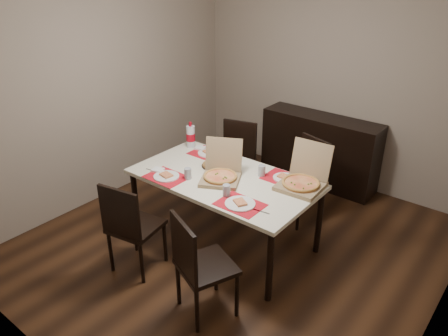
{
  "coord_description": "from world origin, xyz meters",
  "views": [
    {
      "loc": [
        2.24,
        -2.99,
        2.71
      ],
      "look_at": [
        -0.12,
        -0.03,
        0.85
      ],
      "focal_mm": 35.0,
      "sensor_mm": 36.0,
      "label": 1
    }
  ],
  "objects_px": {
    "chair_near_left": "(130,224)",
    "chair_far_left": "(236,157)",
    "sideboard": "(319,150)",
    "soda_bottle": "(191,137)",
    "chair_far_right": "(306,176)",
    "pizza_box_center": "(221,174)",
    "dip_bowl": "(235,171)",
    "chair_near_right": "(198,263)",
    "dining_table": "(224,183)"
  },
  "relations": [
    {
      "from": "chair_near_left",
      "to": "chair_far_left",
      "type": "bearing_deg",
      "value": 94.3
    },
    {
      "from": "chair_near_right",
      "to": "dining_table",
      "type": "bearing_deg",
      "value": 117.27
    },
    {
      "from": "chair_near_left",
      "to": "soda_bottle",
      "type": "relative_size",
      "value": 3.15
    },
    {
      "from": "chair_near_right",
      "to": "soda_bottle",
      "type": "relative_size",
      "value": 3.15
    },
    {
      "from": "chair_near_right",
      "to": "chair_far_left",
      "type": "distance_m",
      "value": 2.04
    },
    {
      "from": "pizza_box_center",
      "to": "soda_bottle",
      "type": "relative_size",
      "value": 1.77
    },
    {
      "from": "dining_table",
      "to": "chair_near_right",
      "type": "relative_size",
      "value": 1.94
    },
    {
      "from": "sideboard",
      "to": "soda_bottle",
      "type": "bearing_deg",
      "value": -121.06
    },
    {
      "from": "chair_near_right",
      "to": "chair_far_right",
      "type": "bearing_deg",
      "value": 92.43
    },
    {
      "from": "chair_far_left",
      "to": "soda_bottle",
      "type": "relative_size",
      "value": 3.15
    },
    {
      "from": "chair_near_left",
      "to": "pizza_box_center",
      "type": "xyz_separation_m",
      "value": [
        0.38,
        0.84,
        0.3
      ]
    },
    {
      "from": "dining_table",
      "to": "chair_far_left",
      "type": "relative_size",
      "value": 1.94
    },
    {
      "from": "sideboard",
      "to": "chair_far_right",
      "type": "relative_size",
      "value": 1.61
    },
    {
      "from": "chair_near_right",
      "to": "soda_bottle",
      "type": "height_order",
      "value": "soda_bottle"
    },
    {
      "from": "pizza_box_center",
      "to": "sideboard",
      "type": "bearing_deg",
      "value": 86.47
    },
    {
      "from": "chair_far_left",
      "to": "chair_far_right",
      "type": "relative_size",
      "value": 1.0
    },
    {
      "from": "chair_near_right",
      "to": "dip_bowl",
      "type": "xyz_separation_m",
      "value": [
        -0.45,
        1.07,
        0.25
      ]
    },
    {
      "from": "dip_bowl",
      "to": "chair_far_right",
      "type": "bearing_deg",
      "value": 64.98
    },
    {
      "from": "sideboard",
      "to": "soda_bottle",
      "type": "xyz_separation_m",
      "value": [
        -0.88,
        -1.46,
        0.42
      ]
    },
    {
      "from": "chair_far_right",
      "to": "soda_bottle",
      "type": "height_order",
      "value": "soda_bottle"
    },
    {
      "from": "dining_table",
      "to": "chair_near_left",
      "type": "height_order",
      "value": "chair_near_left"
    },
    {
      "from": "chair_far_left",
      "to": "soda_bottle",
      "type": "distance_m",
      "value": 0.68
    },
    {
      "from": "sideboard",
      "to": "chair_far_right",
      "type": "bearing_deg",
      "value": -72.15
    },
    {
      "from": "dining_table",
      "to": "chair_near_right",
      "type": "distance_m",
      "value": 1.05
    },
    {
      "from": "sideboard",
      "to": "dining_table",
      "type": "relative_size",
      "value": 0.83
    },
    {
      "from": "chair_near_left",
      "to": "soda_bottle",
      "type": "bearing_deg",
      "value": 107.28
    },
    {
      "from": "chair_near_right",
      "to": "pizza_box_center",
      "type": "distance_m",
      "value": 1.03
    },
    {
      "from": "chair_far_left",
      "to": "dip_bowl",
      "type": "relative_size",
      "value": 8.65
    },
    {
      "from": "sideboard",
      "to": "dip_bowl",
      "type": "height_order",
      "value": "sideboard"
    },
    {
      "from": "pizza_box_center",
      "to": "soda_bottle",
      "type": "distance_m",
      "value": 0.87
    },
    {
      "from": "chair_near_right",
      "to": "chair_far_left",
      "type": "relative_size",
      "value": 1.0
    },
    {
      "from": "chair_near_right",
      "to": "chair_far_right",
      "type": "xyz_separation_m",
      "value": [
        -0.08,
        1.87,
        0.0
      ]
    },
    {
      "from": "chair_near_left",
      "to": "chair_far_left",
      "type": "relative_size",
      "value": 1.0
    },
    {
      "from": "pizza_box_center",
      "to": "dip_bowl",
      "type": "xyz_separation_m",
      "value": [
        0.02,
        0.2,
        -0.04
      ]
    },
    {
      "from": "sideboard",
      "to": "chair_near_right",
      "type": "distance_m",
      "value": 2.76
    },
    {
      "from": "chair_far_left",
      "to": "soda_bottle",
      "type": "bearing_deg",
      "value": -116.51
    },
    {
      "from": "chair_far_right",
      "to": "pizza_box_center",
      "type": "height_order",
      "value": "pizza_box_center"
    },
    {
      "from": "sideboard",
      "to": "chair_far_left",
      "type": "xyz_separation_m",
      "value": [
        -0.62,
        -0.95,
        0.06
      ]
    },
    {
      "from": "dining_table",
      "to": "soda_bottle",
      "type": "height_order",
      "value": "soda_bottle"
    },
    {
      "from": "chair_near_left",
      "to": "dip_bowl",
      "type": "distance_m",
      "value": 1.14
    },
    {
      "from": "dip_bowl",
      "to": "soda_bottle",
      "type": "distance_m",
      "value": 0.82
    },
    {
      "from": "dip_bowl",
      "to": "soda_bottle",
      "type": "relative_size",
      "value": 0.36
    },
    {
      "from": "dip_bowl",
      "to": "soda_bottle",
      "type": "xyz_separation_m",
      "value": [
        -0.78,
        0.21,
        0.11
      ]
    },
    {
      "from": "chair_far_right",
      "to": "soda_bottle",
      "type": "distance_m",
      "value": 1.35
    },
    {
      "from": "chair_far_right",
      "to": "dip_bowl",
      "type": "relative_size",
      "value": 8.65
    },
    {
      "from": "chair_far_right",
      "to": "sideboard",
      "type": "bearing_deg",
      "value": 107.85
    },
    {
      "from": "pizza_box_center",
      "to": "dip_bowl",
      "type": "relative_size",
      "value": 4.86
    },
    {
      "from": "sideboard",
      "to": "pizza_box_center",
      "type": "relative_size",
      "value": 2.87
    },
    {
      "from": "dining_table",
      "to": "soda_bottle",
      "type": "bearing_deg",
      "value": 155.04
    },
    {
      "from": "sideboard",
      "to": "chair_near_right",
      "type": "height_order",
      "value": "chair_near_right"
    }
  ]
}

